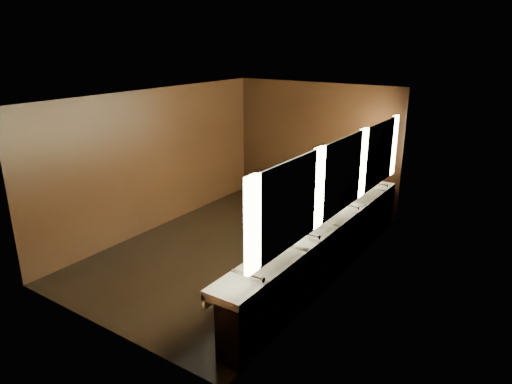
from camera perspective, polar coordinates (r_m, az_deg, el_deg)
floor at (r=8.55m, az=-2.26°, el=-7.01°), size 6.00×6.00×0.00m
ceiling at (r=7.76m, az=-2.53°, el=11.97°), size 4.00×6.00×0.02m
wall_back at (r=10.53m, az=7.37°, el=5.86°), size 4.00×0.02×2.80m
wall_front at (r=6.05m, az=-19.53°, el=-4.83°), size 4.00×0.02×2.80m
wall_left at (r=9.33m, az=-12.36°, el=3.93°), size 0.02×6.00×2.80m
wall_right at (r=7.10m, az=10.73°, el=-0.59°), size 0.02×6.00×2.80m
sink_counter at (r=7.51m, az=8.87°, el=-6.83°), size 0.55×5.40×1.01m
mirror_band at (r=7.00m, az=10.76°, el=2.14°), size 0.06×5.03×1.15m
person at (r=7.66m, az=4.41°, el=-3.74°), size 0.51×0.65×1.58m
trash_bin at (r=6.47m, az=0.73°, el=-13.08°), size 0.43×0.43×0.59m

